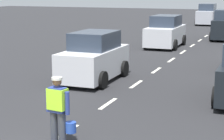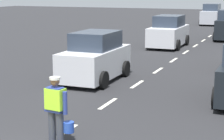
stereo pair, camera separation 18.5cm
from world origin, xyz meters
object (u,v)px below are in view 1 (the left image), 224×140
Objects in this scene: car_oncoming_third at (207,15)px; car_oncoming_lead at (94,58)px; road_worker at (59,107)px; car_oncoming_second at (166,32)px.

car_oncoming_third is 28.51m from car_oncoming_lead.
car_oncoming_lead is (-2.06, 6.81, -0.00)m from road_worker.
car_oncoming_third is (-0.02, 17.81, 0.06)m from car_oncoming_second.
car_oncoming_second is (-1.76, 17.51, 0.01)m from road_worker.
car_oncoming_third is (-1.78, 35.32, 0.07)m from road_worker.
road_worker is 17.60m from car_oncoming_second.
car_oncoming_third reaches higher than car_oncoming_second.
car_oncoming_third is at bearing 92.88° from road_worker.
road_worker is at bearing -87.12° from car_oncoming_third.
car_oncoming_third is 1.10× the size of car_oncoming_lead.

